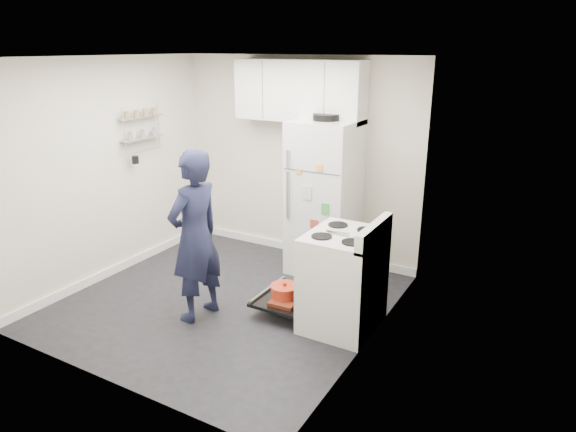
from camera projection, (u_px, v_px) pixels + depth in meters
The scene contains 7 objects.
room at pixel (221, 191), 5.15m from camera, with size 3.21×3.21×2.51m.
electric_range at pixel (342, 281), 4.88m from camera, with size 0.66×0.76×1.10m.
open_oven_door at pixel (287, 295), 5.22m from camera, with size 0.55×0.70×0.22m.
refrigerator at pixel (324, 198), 5.99m from camera, with size 0.72×0.74×1.88m.
upper_cabinets at pixel (299, 91), 5.97m from camera, with size 1.60×0.33×0.70m, color silver.
wall_shelf_rack at pixel (141, 127), 6.08m from camera, with size 0.14×0.60×0.61m.
person at pixel (195, 237), 4.93m from camera, with size 0.62×0.41×1.70m, color #171A33.
Camera 1 is at (3.00, -3.97, 2.59)m, focal length 32.00 mm.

